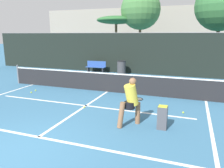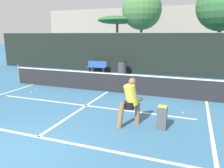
% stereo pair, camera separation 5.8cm
% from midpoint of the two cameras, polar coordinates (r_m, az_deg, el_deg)
% --- Properties ---
extents(ground_plane, '(100.00, 100.00, 0.00)m').
position_cam_midpoint_polar(ground_plane, '(5.93, -24.30, -16.24)').
color(ground_plane, teal).
extents(court_baseline_near, '(11.00, 0.10, 0.01)m').
position_cam_midpoint_polar(court_baseline_near, '(6.53, -18.50, -12.95)').
color(court_baseline_near, white).
rests_on(court_baseline_near, ground).
extents(court_service_line, '(8.25, 0.10, 0.01)m').
position_cam_midpoint_polar(court_service_line, '(8.77, -6.58, -5.62)').
color(court_service_line, white).
rests_on(court_service_line, ground).
extents(court_center_mark, '(0.10, 5.21, 0.01)m').
position_cam_midpoint_polar(court_center_mark, '(8.53, -7.48, -6.19)').
color(court_center_mark, white).
rests_on(court_center_mark, ground).
extents(court_sideline_right, '(0.10, 6.21, 0.01)m').
position_cam_midpoint_polar(court_sideline_right, '(7.65, 24.44, -9.58)').
color(court_sideline_right, white).
rests_on(court_sideline_right, ground).
extents(net, '(11.09, 0.09, 1.07)m').
position_cam_midpoint_polar(net, '(10.67, -1.01, 0.64)').
color(net, slate).
rests_on(net, ground).
extents(fence_back, '(24.00, 0.06, 2.89)m').
position_cam_midpoint_polar(fence_back, '(15.66, 6.35, 7.90)').
color(fence_back, black).
rests_on(fence_back, ground).
extents(player_practicing, '(0.71, 1.18, 1.51)m').
position_cam_midpoint_polar(player_practicing, '(6.69, 5.07, -4.28)').
color(player_practicing, '#8C6042').
rests_on(player_practicing, ground).
extents(tennis_ball_scattered_0, '(0.07, 0.07, 0.07)m').
position_cam_midpoint_polar(tennis_ball_scattered_0, '(9.12, 4.74, -4.67)').
color(tennis_ball_scattered_0, '#D1E033').
rests_on(tennis_ball_scattered_0, ground).
extents(tennis_ball_scattered_1, '(0.07, 0.07, 0.07)m').
position_cam_midpoint_polar(tennis_ball_scattered_1, '(11.25, -20.09, -2.03)').
color(tennis_ball_scattered_1, '#D1E033').
rests_on(tennis_ball_scattered_1, ground).
extents(tennis_ball_scattered_2, '(0.07, 0.07, 0.07)m').
position_cam_midpoint_polar(tennis_ball_scattered_2, '(11.58, -19.07, -1.54)').
color(tennis_ball_scattered_2, '#D1E033').
rests_on(tennis_ball_scattered_2, ground).
extents(tennis_ball_scattered_3, '(0.07, 0.07, 0.07)m').
position_cam_midpoint_polar(tennis_ball_scattered_3, '(8.52, -7.08, -5.99)').
color(tennis_ball_scattered_3, '#D1E033').
rests_on(tennis_ball_scattered_3, ground).
extents(tennis_ball_scattered_4, '(0.07, 0.07, 0.07)m').
position_cam_midpoint_polar(tennis_ball_scattered_4, '(8.29, 18.29, -7.11)').
color(tennis_ball_scattered_4, '#D1E033').
rests_on(tennis_ball_scattered_4, ground).
extents(ball_hopper, '(0.28, 0.28, 0.71)m').
position_cam_midpoint_polar(ball_hopper, '(6.73, 13.18, -8.40)').
color(ball_hopper, '#4C4C51').
rests_on(ball_hopper, ground).
extents(courtside_bench, '(1.45, 0.45, 0.86)m').
position_cam_midpoint_polar(courtside_bench, '(16.03, -3.89, 4.55)').
color(courtside_bench, '#2D519E').
rests_on(courtside_bench, ground).
extents(trash_bin, '(0.61, 0.61, 0.99)m').
position_cam_midpoint_polar(trash_bin, '(15.20, 2.77, 4.24)').
color(trash_bin, '#3F3F42').
rests_on(trash_bin, ground).
extents(parked_car, '(1.71, 4.35, 1.54)m').
position_cam_midpoint_polar(parked_car, '(19.25, 6.08, 6.47)').
color(parked_car, maroon).
rests_on(parked_car, ground).
extents(tree_west, '(4.25, 4.25, 7.48)m').
position_cam_midpoint_polar(tree_west, '(24.85, 7.86, 18.68)').
color(tree_west, brown).
rests_on(tree_west, ground).
extents(tree_mid, '(3.95, 3.95, 6.94)m').
position_cam_midpoint_polar(tree_mid, '(20.13, 26.90, 17.77)').
color(tree_mid, brown).
rests_on(tree_mid, ground).
extents(tree_east, '(4.38, 4.38, 4.78)m').
position_cam_midpoint_polar(tree_east, '(25.45, 1.45, 16.27)').
color(tree_east, brown).
rests_on(tree_east, ground).
extents(building_far, '(36.00, 2.40, 6.39)m').
position_cam_midpoint_polar(building_far, '(31.94, 14.03, 13.25)').
color(building_far, gray).
rests_on(building_far, ground).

